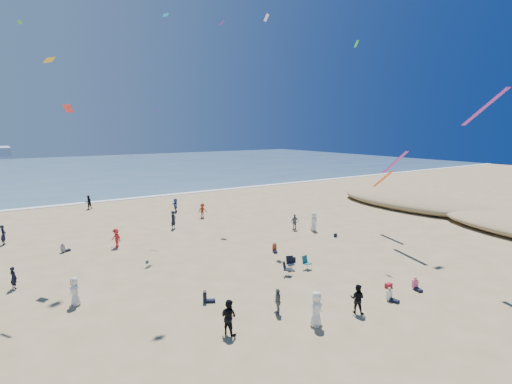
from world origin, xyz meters
TOP-DOWN VIEW (x-y plane):
  - ground at (0.00, 0.00)m, footprint 220.00×220.00m
  - ocean at (0.00, 95.00)m, footprint 220.00×100.00m
  - surf_line at (0.00, 45.00)m, footprint 220.00×1.20m
  - standing_flyers at (3.37, 15.73)m, footprint 30.46×45.87m
  - seated_group at (2.61, 8.67)m, footprint 18.62×22.29m
  - chair_cluster at (5.32, 7.82)m, footprint 2.77×1.61m
  - white_tote at (5.12, 8.17)m, footprint 0.35×0.20m
  - black_backpack at (6.53, 9.50)m, footprint 0.30×0.22m
  - cooler at (8.49, 2.09)m, footprint 0.45×0.30m
  - navy_bag at (14.51, 12.91)m, footprint 0.28×0.18m
  - kites_aloft at (10.15, 12.60)m, footprint 37.92×43.85m

SIDE VIEW (x-z plane):
  - ground at x=0.00m, z-range 0.00..0.00m
  - ocean at x=0.00m, z-range 0.00..0.06m
  - surf_line at x=0.00m, z-range 0.00..0.08m
  - cooler at x=8.49m, z-range 0.00..0.30m
  - navy_bag at x=14.51m, z-range 0.00..0.34m
  - black_backpack at x=6.53m, z-range 0.00..0.38m
  - white_tote at x=5.12m, z-range 0.00..0.40m
  - seated_group at x=2.61m, z-range 0.00..0.84m
  - chair_cluster at x=5.32m, z-range 0.00..1.00m
  - standing_flyers at x=3.37m, z-range -0.08..1.82m
  - kites_aloft at x=10.15m, z-range -1.19..29.67m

